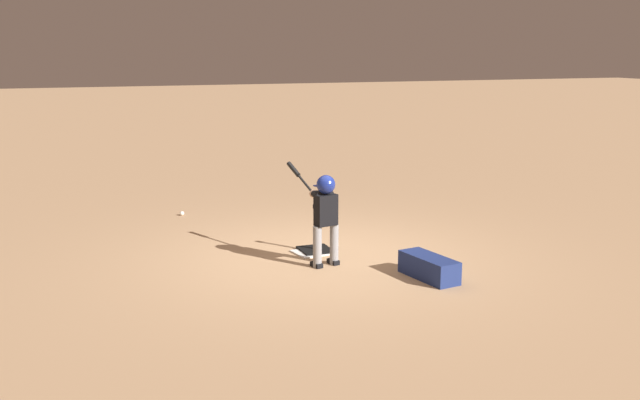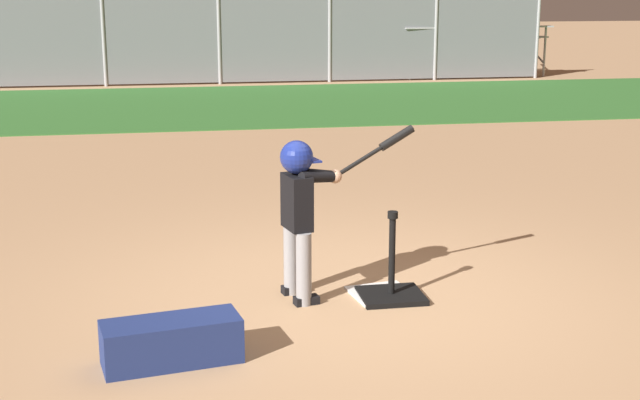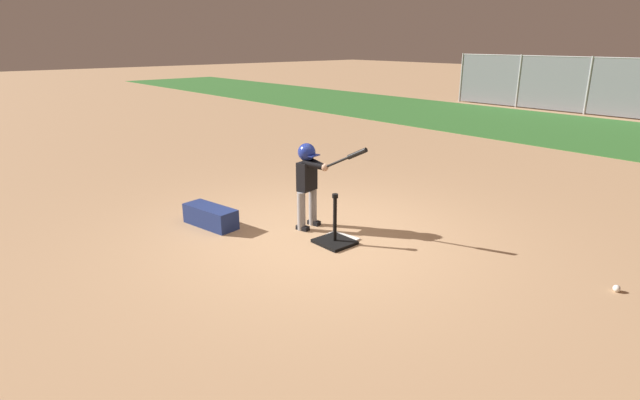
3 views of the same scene
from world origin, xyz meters
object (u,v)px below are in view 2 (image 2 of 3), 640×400
Objects in this scene: batting_tee at (391,288)px; bleachers_right_center at (230,57)px; equipment_bag at (172,341)px; bleachers_far_left at (461,49)px; batter_child at (302,199)px.

bleachers_right_center is at bearing 89.85° from batting_tee.
bleachers_right_center reaches higher than batting_tee.
equipment_bag is at bearing -151.39° from batting_tee.
bleachers_right_center is (0.04, 15.88, 0.42)m from batting_tee.
batter_child is at bearing -112.70° from bleachers_far_left.
batter_child is 15.78m from bleachers_right_center.
batting_tee is 0.21× the size of bleachers_right_center.
batting_tee is at bearing -90.15° from bleachers_right_center.
bleachers_right_center is 16.85m from equipment_bag.
batting_tee is 16.92m from bleachers_far_left.
equipment_bag is at bearing -95.66° from bleachers_right_center.
batting_tee is at bearing -110.51° from bleachers_far_left.
bleachers_far_left is 4.74× the size of equipment_bag.
bleachers_far_left reaches higher than batting_tee.
bleachers_far_left is (5.93, 15.84, 0.54)m from batting_tee.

